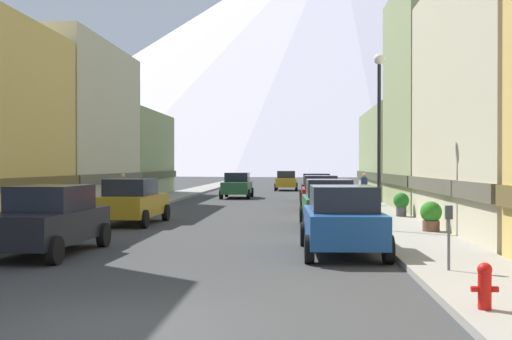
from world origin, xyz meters
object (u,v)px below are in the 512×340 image
Objects in this scene: potted_plant_1 at (431,215)px; car_right_1 at (329,203)px; car_right_0 at (342,220)px; potted_plant_0 at (401,203)px; car_right_2 at (320,193)px; car_driving_1 at (286,181)px; car_left_0 at (48,220)px; car_right_3 at (316,187)px; streetlamp_right at (379,115)px; car_left_1 at (132,201)px; pedestrian_0 at (364,190)px; car_driving_0 at (237,185)px; parking_meter_near at (449,228)px; fire_hydrant_near at (485,284)px; pedestrian_1 at (123,192)px.

car_right_1 is at bearing 141.89° from potted_plant_1.
car_right_0 reaches higher than potted_plant_0.
car_driving_1 is (-2.20, 25.65, 0.00)m from car_right_2.
car_left_0 and car_right_0 have the same top height.
streetlamp_right is (1.55, -19.03, 3.09)m from car_right_3.
car_right_1 is 9.11m from car_right_2.
car_left_1 is at bearing -99.07° from car_driving_1.
streetlamp_right is (1.55, -11.34, 3.09)m from car_right_2.
potted_plant_1 is at bearing -17.55° from car_left_1.
car_right_3 is 2.56× the size of pedestrian_0.
car_driving_0 is (2.20, 28.61, 0.00)m from car_left_0.
car_right_0 is at bearing 120.51° from parking_meter_near.
car_left_0 and car_right_2 have the same top height.
car_driving_1 is at bearing 95.25° from parking_meter_near.
fire_hydrant_near is at bearing -78.62° from car_driving_0.
car_right_1 is 6.32× the size of fire_hydrant_near.
car_right_2 is at bearing 97.78° from streetlamp_right.
pedestrian_0 reaches higher than car_right_2.
streetlamp_right is at bearing -18.96° from car_left_1.
car_right_3 is 19.34m from streetlamp_right.
car_driving_0 is at bearing 104.40° from car_right_1.
car_driving_0 is at bearing 106.64° from streetlamp_right.
pedestrian_1 reaches higher than car_driving_0.
potted_plant_0 is (3.20, -5.55, -0.18)m from car_right_2.
potted_plant_0 is at bearing 45.91° from car_left_0.
potted_plant_0 is (10.80, 11.15, -0.18)m from car_left_0.
car_driving_0 and car_driving_1 have the same top height.
car_left_1 is 11.18m from car_right_2.
car_driving_0 reaches higher than potted_plant_0.
pedestrian_0 reaches higher than car_driving_0.
car_right_3 is 27.27m from parking_meter_near.
car_right_2 is 2.53× the size of pedestrian_1.
car_right_1 is at bearing 100.62° from parking_meter_near.
car_left_1 is at bearing -166.19° from potted_plant_0.
pedestrian_1 is (-4.65, -12.65, 0.06)m from car_driving_0.
potted_plant_0 is 0.57× the size of pedestrian_1.
car_driving_1 is 4.50× the size of potted_plant_1.
car_right_0 and car_right_1 have the same top height.
car_driving_0 is at bearing 101.38° from fire_hydrant_near.
pedestrian_1 is (-10.05, 8.38, 0.06)m from car_right_1.
car_right_3 is at bearing 89.99° from car_right_1.
car_left_0 reaches higher than fire_hydrant_near.
car_left_1 is 6.34× the size of fire_hydrant_near.
streetlamp_right is (9.15, -3.14, 3.09)m from car_left_1.
potted_plant_1 is 0.17× the size of streetlamp_right.
pedestrian_1 reaches higher than car_right_0.
car_driving_1 is 2.52× the size of pedestrian_1.
car_driving_0 reaches higher than fire_hydrant_near.
pedestrian_0 is (-0.75, 7.82, 0.23)m from potted_plant_0.
car_driving_1 is 48.92m from fire_hydrant_near.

